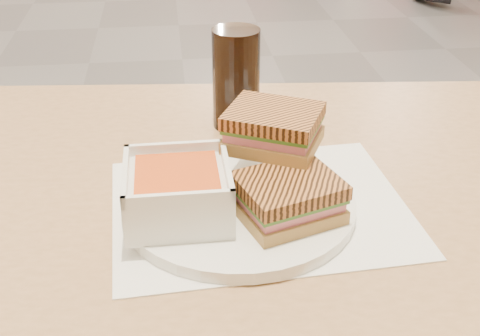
{
  "coord_description": "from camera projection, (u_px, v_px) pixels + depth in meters",
  "views": [
    {
      "loc": [
        -0.06,
        -2.63,
        1.18
      ],
      "look_at": [
        0.01,
        -2.0,
        0.82
      ],
      "focal_mm": 46.55,
      "sensor_mm": 36.0,
      "label": 1
    }
  ],
  "objects": [
    {
      "name": "main_table",
      "position": [
        164.0,
        253.0,
        0.89
      ],
      "size": [
        1.26,
        0.81,
        0.75
      ],
      "color": "tan",
      "rests_on": "ground"
    },
    {
      "name": "tray_liner",
      "position": [
        260.0,
        207.0,
        0.78
      ],
      "size": [
        0.38,
        0.3,
        0.0
      ],
      "color": "white",
      "rests_on": "main_table"
    },
    {
      "name": "plate",
      "position": [
        239.0,
        204.0,
        0.77
      ],
      "size": [
        0.29,
        0.29,
        0.02
      ],
      "color": "white",
      "rests_on": "tray_liner"
    },
    {
      "name": "soup_bowl",
      "position": [
        178.0,
        193.0,
        0.72
      ],
      "size": [
        0.12,
        0.12,
        0.07
      ],
      "color": "white",
      "rests_on": "plate"
    },
    {
      "name": "panini_lower",
      "position": [
        288.0,
        198.0,
        0.72
      ],
      "size": [
        0.14,
        0.12,
        0.05
      ],
      "color": "olive",
      "rests_on": "plate"
    },
    {
      "name": "panini_upper",
      "position": [
        273.0,
        128.0,
        0.77
      ],
      "size": [
        0.14,
        0.13,
        0.05
      ],
      "color": "olive",
      "rests_on": "panini_lower"
    },
    {
      "name": "cola_glass",
      "position": [
        236.0,
        79.0,
        0.95
      ],
      "size": [
        0.07,
        0.07,
        0.16
      ],
      "color": "black",
      "rests_on": "main_table"
    }
  ]
}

